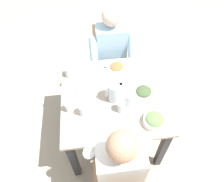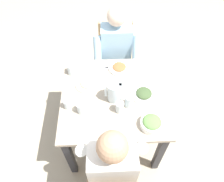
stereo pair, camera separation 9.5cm
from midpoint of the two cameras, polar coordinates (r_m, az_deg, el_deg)
The scene contains 19 objects.
ground_plane at distance 2.50m, azimuth -0.86°, elevation -10.97°, with size 8.00×8.00×0.00m, color tan.
dining_table at distance 1.99m, azimuth -1.06°, elevation -3.03°, with size 0.93×0.93×0.71m.
chair_near at distance 2.58m, azimuth -1.53°, elevation 9.75°, with size 0.40×0.40×0.88m.
diner_near at distance 2.33m, azimuth -1.05°, elevation 9.13°, with size 0.48×0.53×1.17m.
diner_far at distance 1.68m, azimuth -0.06°, elevation -17.92°, with size 0.48×0.53×1.17m.
water_pitcher at distance 1.80m, azimuth -0.71°, elevation -0.20°, with size 0.16×0.12×0.19m.
salad_bowl at distance 1.73m, azimuth 9.84°, elevation -7.77°, with size 0.18×0.18×0.09m.
plate_beans at distance 1.97m, azimuth -8.21°, elevation 1.58°, with size 0.22×0.22×0.04m.
plate_dolmas at distance 1.91m, azimuth 7.14°, elevation -0.22°, with size 0.23×0.23×0.06m.
plate_rice_curry at distance 2.11m, azimuth -0.02°, elevation 6.46°, with size 0.21×0.21×0.04m.
water_glass_center at distance 1.80m, azimuth 3.45°, elevation -2.49°, with size 0.07×0.07×0.11m, color silver.
water_glass_by_pitcher at distance 1.77m, azimuth -9.33°, elevation -5.09°, with size 0.07×0.07×0.10m, color silver.
water_glass_near_right at distance 1.82m, azimuth -13.07°, elevation -4.20°, with size 0.06×0.06×0.09m, color silver.
water_glass_near_left at distance 1.76m, azimuth 1.05°, elevation -4.25°, with size 0.07×0.07×0.10m, color silver.
water_glass_far_right at distance 2.07m, azimuth -12.84°, elevation 5.09°, with size 0.07×0.07×0.10m, color silver.
fork_near at distance 2.14m, azimuth -1.80°, elevation 6.63°, with size 0.17×0.03×0.01m, color silver.
knife_near at distance 1.70m, azimuth -10.12°, elevation -12.19°, with size 0.18×0.02×0.01m, color silver.
fork_far at distance 2.18m, azimuth 2.55°, elevation 7.84°, with size 0.17×0.03×0.01m, color silver.
knife_far at distance 2.12m, azimuth -4.06°, elevation 6.05°, with size 0.18×0.02×0.01m, color silver.
Camera 1 is at (0.16, 1.15, 2.21)m, focal length 33.97 mm.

